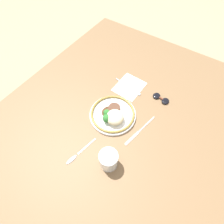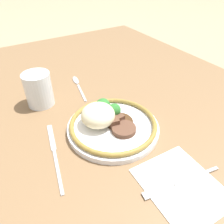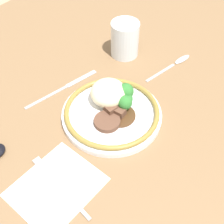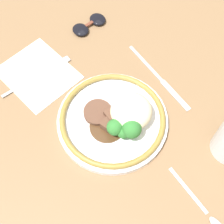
% 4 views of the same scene
% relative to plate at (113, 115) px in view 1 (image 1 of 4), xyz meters
% --- Properties ---
extents(ground_plane, '(8.00, 8.00, 0.00)m').
position_rel_plate_xyz_m(ground_plane, '(0.02, 0.03, -0.07)').
color(ground_plane, '#998466').
extents(dining_table, '(1.49, 1.18, 0.05)m').
position_rel_plate_xyz_m(dining_table, '(0.02, 0.03, -0.04)').
color(dining_table, brown).
rests_on(dining_table, ground).
extents(napkin, '(0.17, 0.15, 0.00)m').
position_rel_plate_xyz_m(napkin, '(-0.22, -0.03, -0.02)').
color(napkin, silver).
rests_on(napkin, dining_table).
extents(plate, '(0.23, 0.23, 0.07)m').
position_rel_plate_xyz_m(plate, '(0.00, 0.00, 0.00)').
color(plate, white).
rests_on(plate, dining_table).
extents(juice_glass, '(0.08, 0.08, 0.10)m').
position_rel_plate_xyz_m(juice_glass, '(0.21, 0.12, 0.02)').
color(juice_glass, orange).
rests_on(juice_glass, dining_table).
extents(fork, '(0.04, 0.18, 0.00)m').
position_rel_plate_xyz_m(fork, '(-0.21, -0.02, -0.02)').
color(fork, '#ADADB2').
rests_on(fork, napkin).
extents(knife, '(0.21, 0.05, 0.00)m').
position_rel_plate_xyz_m(knife, '(-0.00, 0.15, -0.02)').
color(knife, '#ADADB2').
rests_on(knife, dining_table).
extents(spoon, '(0.17, 0.05, 0.01)m').
position_rel_plate_xyz_m(spoon, '(0.26, -0.02, -0.02)').
color(spoon, '#ADADB2').
rests_on(spoon, dining_table).
extents(sunglasses, '(0.06, 0.10, 0.01)m').
position_rel_plate_xyz_m(sunglasses, '(-0.24, 0.16, -0.01)').
color(sunglasses, black).
rests_on(sunglasses, dining_table).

